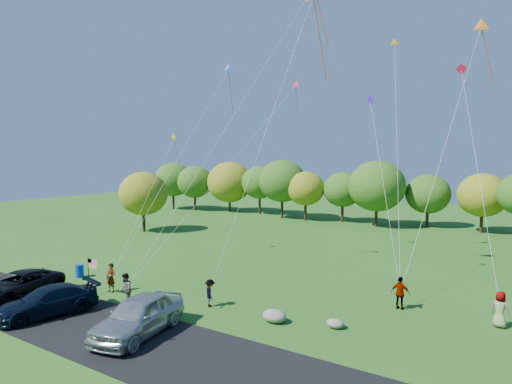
% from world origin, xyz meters
% --- Properties ---
extents(ground, '(140.00, 140.00, 0.00)m').
position_xyz_m(ground, '(0.00, 0.00, 0.00)').
color(ground, '#255819').
rests_on(ground, ground).
extents(asphalt_lane, '(44.00, 6.00, 0.06)m').
position_xyz_m(asphalt_lane, '(0.00, -4.00, 0.03)').
color(asphalt_lane, black).
rests_on(asphalt_lane, ground).
extents(treeline, '(76.27, 28.11, 8.16)m').
position_xyz_m(treeline, '(-0.98, 36.76, 4.68)').
color(treeline, '#392514').
rests_on(treeline, ground).
extents(minivan_dark, '(3.56, 6.01, 1.57)m').
position_xyz_m(minivan_dark, '(-9.65, -3.60, 0.84)').
color(minivan_dark, black).
rests_on(minivan_dark, asphalt_lane).
extents(minivan_navy, '(3.35, 5.75, 1.57)m').
position_xyz_m(minivan_navy, '(-5.15, -4.43, 0.84)').
color(minivan_navy, black).
rests_on(minivan_navy, asphalt_lane).
extents(minivan_silver, '(3.48, 6.07, 1.94)m').
position_xyz_m(minivan_silver, '(1.11, -3.52, 1.03)').
color(minivan_silver, '#ABB1B6').
rests_on(minivan_silver, asphalt_lane).
extents(flyer_a, '(0.73, 0.53, 1.87)m').
position_xyz_m(flyer_a, '(-5.93, 0.47, 0.94)').
color(flyer_a, '#4C4C59').
rests_on(flyer_a, ground).
extents(flyer_b, '(1.18, 1.17, 1.92)m').
position_xyz_m(flyer_b, '(-3.04, -0.80, 0.96)').
color(flyer_b, '#4C4C59').
rests_on(flyer_b, ground).
extents(flyer_c, '(1.16, 1.15, 1.61)m').
position_xyz_m(flyer_c, '(1.23, 1.84, 0.80)').
color(flyer_c, '#4C4C59').
rests_on(flyer_c, ground).
extents(flyer_d, '(1.12, 0.49, 1.89)m').
position_xyz_m(flyer_d, '(10.64, 7.56, 0.95)').
color(flyer_d, '#4C4C59').
rests_on(flyer_d, ground).
extents(flyer_e, '(1.06, 0.84, 1.88)m').
position_xyz_m(flyer_e, '(15.73, 7.61, 0.94)').
color(flyer_e, '#4C4C59').
rests_on(flyer_e, ground).
extents(park_bench, '(1.96, 0.57, 1.08)m').
position_xyz_m(park_bench, '(-10.71, -0.81, 0.58)').
color(park_bench, '#133520').
rests_on(park_bench, ground).
extents(trash_barrel, '(0.61, 0.61, 0.92)m').
position_xyz_m(trash_barrel, '(-10.79, 1.54, 0.46)').
color(trash_barrel, '#0B37AF').
rests_on(trash_barrel, ground).
extents(flag_assembly, '(0.88, 0.57, 2.38)m').
position_xyz_m(flag_assembly, '(-6.38, -0.70, 1.77)').
color(flag_assembly, black).
rests_on(flag_assembly, ground).
extents(boulder_near, '(1.35, 1.05, 0.67)m').
position_xyz_m(boulder_near, '(5.68, 1.78, 0.34)').
color(boulder_near, gray).
rests_on(boulder_near, ground).
extents(boulder_far, '(0.92, 0.77, 0.48)m').
position_xyz_m(boulder_far, '(8.72, 2.82, 0.24)').
color(boulder_far, gray).
rests_on(boulder_far, ground).
extents(kites_aloft, '(24.08, 7.55, 12.72)m').
position_xyz_m(kites_aloft, '(3.56, 13.48, 18.05)').
color(kites_aloft, '#FB451B').
rests_on(kites_aloft, ground).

